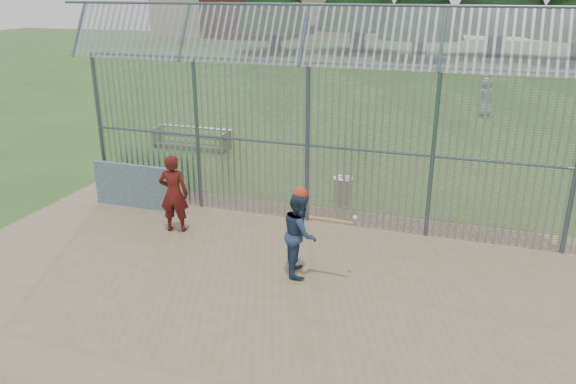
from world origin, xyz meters
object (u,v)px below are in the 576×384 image
(trash_can, at_px, (343,190))
(onlooker, at_px, (174,193))
(bleacher, at_px, (191,137))
(dugout_wall, at_px, (136,186))
(batter, at_px, (300,233))

(trash_can, bearing_deg, onlooker, -137.53)
(bleacher, bearing_deg, dugout_wall, -76.09)
(bleacher, bearing_deg, onlooker, -65.11)
(dugout_wall, distance_m, onlooker, 2.07)
(dugout_wall, xyz_separation_m, batter, (5.27, -2.14, 0.28))
(batter, bearing_deg, dugout_wall, 50.18)
(dugout_wall, distance_m, bleacher, 6.03)
(batter, bearing_deg, bleacher, 22.34)
(trash_can, height_order, bleacher, trash_can)
(batter, relative_size, onlooker, 0.92)
(bleacher, bearing_deg, trash_can, -29.42)
(batter, xyz_separation_m, bleacher, (-6.72, 7.99, -0.49))
(trash_can, xyz_separation_m, bleacher, (-6.65, 3.75, 0.03))
(batter, distance_m, trash_can, 4.28)
(trash_can, bearing_deg, batter, -88.96)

